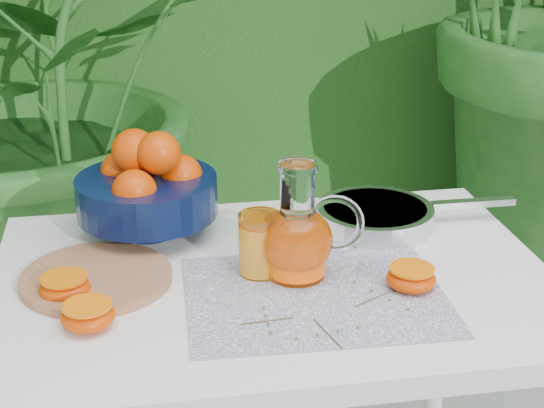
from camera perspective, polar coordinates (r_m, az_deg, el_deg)
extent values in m
imported|color=#216121|center=(2.58, -16.58, 8.95)|extent=(2.40, 2.40, 1.76)
cube|color=white|center=(1.51, 0.13, -5.57)|extent=(1.00, 0.70, 0.04)
cylinder|color=white|center=(1.95, -14.91, -12.11)|extent=(0.04, 0.04, 0.71)
cylinder|color=white|center=(2.06, 11.26, -9.83)|extent=(0.04, 0.04, 0.71)
cube|color=#0E134F|center=(1.43, 2.99, -6.28)|extent=(0.45, 0.36, 0.00)
cylinder|color=#926142|center=(1.50, -11.93, -4.98)|extent=(0.32, 0.32, 0.02)
cylinder|color=black|center=(1.67, -8.44, -1.36)|extent=(0.13, 0.13, 0.04)
cylinder|color=black|center=(1.64, -8.56, 0.57)|extent=(0.35, 0.35, 0.08)
sphere|color=#CF3F02|center=(1.68, -10.22, 2.17)|extent=(0.11, 0.11, 0.09)
sphere|color=#CF3F02|center=(1.64, -6.26, 1.92)|extent=(0.11, 0.11, 0.09)
sphere|color=#CF3F02|center=(1.57, -9.40, 0.81)|extent=(0.11, 0.11, 0.09)
sphere|color=#CF3F02|center=(1.70, -7.85, 2.49)|extent=(0.11, 0.11, 0.09)
sphere|color=#CF3F02|center=(1.63, -9.41, 3.58)|extent=(0.11, 0.11, 0.09)
sphere|color=#CF3F02|center=(1.59, -7.75, 3.48)|extent=(0.11, 0.11, 0.08)
cylinder|color=white|center=(1.49, 1.67, -4.72)|extent=(0.12, 0.12, 0.01)
ellipsoid|color=white|center=(1.46, 1.70, -2.55)|extent=(0.16, 0.16, 0.12)
cylinder|color=white|center=(1.42, 1.74, 0.88)|extent=(0.07, 0.07, 0.08)
cylinder|color=white|center=(1.41, 1.76, 2.56)|extent=(0.08, 0.08, 0.01)
torus|color=white|center=(1.44, 4.35, -1.25)|extent=(0.10, 0.04, 0.10)
cylinder|color=#DA4B04|center=(1.47, 1.69, -3.02)|extent=(0.13, 0.13, 0.09)
cylinder|color=white|center=(1.47, -0.83, -2.73)|extent=(0.09, 0.09, 0.11)
cylinder|color=#FFA720|center=(1.48, -0.83, -3.05)|extent=(0.08, 0.08, 0.09)
cylinder|color=orange|center=(1.46, -0.84, -1.37)|extent=(0.07, 0.07, 0.00)
cylinder|color=silver|center=(1.70, 7.04, -0.87)|extent=(0.24, 0.24, 0.04)
cylinder|color=silver|center=(1.69, 7.07, -0.32)|extent=(0.21, 0.21, 0.01)
cube|color=silver|center=(1.76, 13.59, 0.06)|extent=(0.18, 0.02, 0.01)
ellipsoid|color=#CF3F02|center=(1.36, -12.49, -7.52)|extent=(0.10, 0.10, 0.04)
cylinder|color=orange|center=(1.35, -12.56, -6.80)|extent=(0.09, 0.09, 0.00)
ellipsoid|color=#CF3F02|center=(1.46, -14.00, -5.61)|extent=(0.10, 0.10, 0.04)
cylinder|color=orange|center=(1.45, -14.07, -4.93)|extent=(0.09, 0.09, 0.00)
ellipsoid|color=#CF3F02|center=(1.46, 9.51, -5.07)|extent=(0.10, 0.10, 0.04)
cylinder|color=orange|center=(1.45, 9.55, -4.38)|extent=(0.09, 0.09, 0.00)
cylinder|color=brown|center=(1.32, 3.83, -8.83)|extent=(0.03, 0.09, 0.00)
sphere|color=#496434|center=(1.30, 1.71, -9.13)|extent=(0.00, 0.00, 0.00)
sphere|color=#496434|center=(1.31, 3.14, -8.87)|extent=(0.00, 0.00, 0.00)
sphere|color=#496434|center=(1.32, 4.53, -8.62)|extent=(0.00, 0.00, 0.00)
sphere|color=#496434|center=(1.33, 5.90, -8.36)|extent=(0.00, 0.00, 0.00)
cylinder|color=brown|center=(1.43, 7.42, -6.25)|extent=(0.10, 0.06, 0.00)
sphere|color=#496434|center=(1.47, 5.63, -5.30)|extent=(0.00, 0.00, 0.00)
sphere|color=#496434|center=(1.44, 6.81, -5.88)|extent=(0.00, 0.00, 0.00)
sphere|color=#496434|center=(1.42, 8.04, -6.47)|extent=(0.00, 0.00, 0.00)
sphere|color=#496434|center=(1.39, 9.31, -7.08)|extent=(0.00, 0.00, 0.00)
cylinder|color=brown|center=(1.35, -0.33, -8.00)|extent=(0.09, 0.01, 0.00)
sphere|color=#496434|center=(1.31, -0.08, -8.78)|extent=(0.00, 0.00, 0.00)
sphere|color=#496434|center=(1.33, -0.25, -8.20)|extent=(0.00, 0.00, 0.00)
sphere|color=#496434|center=(1.36, -0.42, -7.64)|extent=(0.00, 0.00, 0.00)
sphere|color=#496434|center=(1.38, -0.58, -7.09)|extent=(0.00, 0.00, 0.00)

